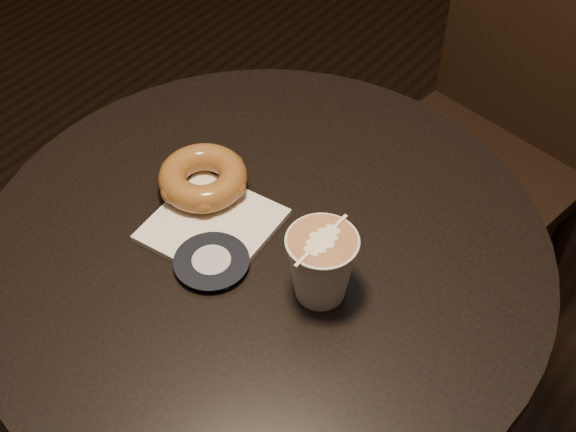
{
  "coord_description": "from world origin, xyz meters",
  "views": [
    {
      "loc": [
        0.41,
        -0.48,
        1.48
      ],
      "look_at": [
        0.01,
        0.03,
        0.79
      ],
      "focal_mm": 50.0,
      "sensor_mm": 36.0,
      "label": 1
    }
  ],
  "objects": [
    {
      "name": "pastry_bag",
      "position": [
        -0.07,
        -0.02,
        0.75
      ],
      "size": [
        0.16,
        0.16,
        0.01
      ],
      "primitive_type": "cube",
      "rotation": [
        0.0,
        0.0,
        0.1
      ],
      "color": "white",
      "rests_on": "cafe_table"
    },
    {
      "name": "cafe_table",
      "position": [
        0.0,
        0.0,
        0.55
      ],
      "size": [
        0.7,
        0.7,
        0.75
      ],
      "color": "black",
      "rests_on": "ground"
    },
    {
      "name": "doughnut",
      "position": [
        -0.12,
        0.02,
        0.78
      ],
      "size": [
        0.11,
        0.11,
        0.04
      ],
      "primitive_type": "torus",
      "color": "brown",
      "rests_on": "pastry_bag"
    },
    {
      "name": "latte_cup",
      "position": [
        0.1,
        -0.02,
        0.8
      ],
      "size": [
        0.08,
        0.08,
        0.09
      ],
      "primitive_type": null,
      "color": "silver",
      "rests_on": "cafe_table"
    },
    {
      "name": "chair",
      "position": [
        0.02,
        0.66,
        0.53
      ],
      "size": [
        0.43,
        0.43,
        0.95
      ],
      "rotation": [
        0.0,
        0.0,
        -0.14
      ],
      "color": "black",
      "rests_on": "ground"
    }
  ]
}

